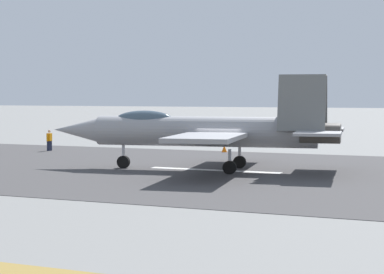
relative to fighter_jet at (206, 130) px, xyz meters
name	(u,v)px	position (x,y,z in m)	size (l,w,h in m)	color
ground_plane	(224,171)	(-1.07, -0.15, -2.35)	(400.00, 400.00, 0.00)	gray
runway_strip	(224,171)	(-1.08, -0.15, -2.34)	(240.00, 26.00, 0.02)	#424041
fighter_jet	(206,130)	(0.00, 0.00, 0.00)	(17.86, 14.37, 5.55)	gray
crew_person	(49,140)	(16.48, -8.31, -1.52)	(0.35, 0.69, 1.67)	#1E2338
marker_cone_mid	(224,149)	(3.33, -12.40, -2.08)	(0.44, 0.44, 0.55)	orange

